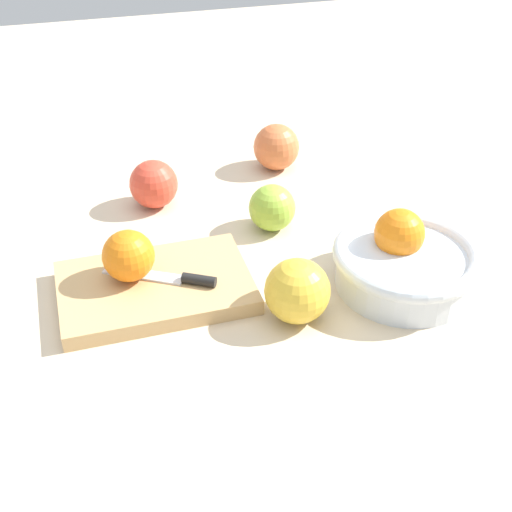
% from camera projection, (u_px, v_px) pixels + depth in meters
% --- Properties ---
extents(ground_plane, '(2.40, 2.40, 0.00)m').
position_uv_depth(ground_plane, '(255.00, 243.00, 1.03)').
color(ground_plane, beige).
extents(bowl, '(0.20, 0.20, 0.10)m').
position_uv_depth(bowl, '(405.00, 261.00, 0.93)').
color(bowl, silver).
rests_on(bowl, ground_plane).
extents(cutting_board, '(0.25, 0.17, 0.02)m').
position_uv_depth(cutting_board, '(155.00, 288.00, 0.92)').
color(cutting_board, tan).
rests_on(cutting_board, ground_plane).
extents(orange_on_board, '(0.07, 0.07, 0.07)m').
position_uv_depth(orange_on_board, '(128.00, 256.00, 0.90)').
color(orange_on_board, orange).
rests_on(orange_on_board, cutting_board).
extents(knife, '(0.14, 0.09, 0.01)m').
position_uv_depth(knife, '(175.00, 278.00, 0.91)').
color(knife, silver).
rests_on(knife, cutting_board).
extents(apple_back_center, '(0.08, 0.08, 0.08)m').
position_uv_depth(apple_back_center, '(297.00, 291.00, 0.87)').
color(apple_back_center, gold).
rests_on(apple_back_center, ground_plane).
extents(apple_front_left, '(0.07, 0.07, 0.07)m').
position_uv_depth(apple_front_left, '(272.00, 208.00, 1.04)').
color(apple_front_left, '#8EB738').
rests_on(apple_front_left, ground_plane).
extents(apple_front_left_2, '(0.08, 0.08, 0.08)m').
position_uv_depth(apple_front_left_2, '(276.00, 147.00, 1.20)').
color(apple_front_left_2, '#CC6638').
rests_on(apple_front_left_2, ground_plane).
extents(apple_front_right, '(0.08, 0.08, 0.08)m').
position_uv_depth(apple_front_right, '(154.00, 184.00, 1.09)').
color(apple_front_right, '#D6422D').
rests_on(apple_front_right, ground_plane).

